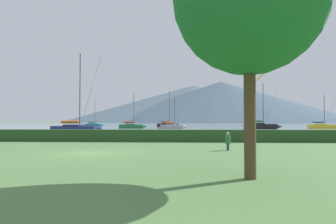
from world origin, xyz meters
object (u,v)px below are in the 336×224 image
at_px(sailboat_slip_5, 249,125).
at_px(sailboat_slip_8, 168,125).
at_px(sailboat_slip_1, 77,129).
at_px(sailboat_slip_6, 94,125).
at_px(sailboat_slip_4, 323,126).
at_px(sailboat_slip_7, 173,126).
at_px(sailboat_slip_2, 132,126).
at_px(dock_crane, 253,108).
at_px(sailboat_slip_0, 261,126).
at_px(person_seated_viewer, 228,140).

height_order(sailboat_slip_5, sailboat_slip_8, sailboat_slip_8).
bearing_deg(sailboat_slip_1, sailboat_slip_6, 114.26).
height_order(sailboat_slip_4, sailboat_slip_7, sailboat_slip_4).
height_order(sailboat_slip_2, sailboat_slip_7, sailboat_slip_2).
height_order(sailboat_slip_7, sailboat_slip_8, sailboat_slip_8).
relative_size(sailboat_slip_4, dock_crane, 0.51).
xyz_separation_m(sailboat_slip_1, dock_crane, (34.88, 34.52, 4.51)).
relative_size(sailboat_slip_0, person_seated_viewer, 8.92).
distance_m(person_seated_viewer, dock_crane, 63.11).
relative_size(sailboat_slip_1, sailboat_slip_2, 1.34).
distance_m(sailboat_slip_7, sailboat_slip_8, 22.93).
bearing_deg(sailboat_slip_1, sailboat_slip_4, 43.37).
bearing_deg(dock_crane, sailboat_slip_7, -172.00).
xyz_separation_m(sailboat_slip_7, dock_crane, (20.88, 2.94, 4.66)).
distance_m(sailboat_slip_0, person_seated_viewer, 58.13).
bearing_deg(person_seated_viewer, sailboat_slip_7, 93.03).
relative_size(sailboat_slip_1, sailboat_slip_8, 1.06).
bearing_deg(dock_crane, sailboat_slip_6, 152.57).
bearing_deg(sailboat_slip_2, sailboat_slip_5, 38.69).
bearing_deg(sailboat_slip_1, dock_crane, 54.81).
xyz_separation_m(sailboat_slip_8, dock_crane, (23.36, -19.86, 4.57)).
relative_size(sailboat_slip_1, sailboat_slip_6, 1.33).
bearing_deg(sailboat_slip_4, sailboat_slip_6, 166.36).
distance_m(sailboat_slip_1, sailboat_slip_7, 34.55).
relative_size(sailboat_slip_1, sailboat_slip_4, 1.45).
height_order(sailboat_slip_1, sailboat_slip_5, sailboat_slip_1).
bearing_deg(sailboat_slip_8, dock_crane, -22.76).
bearing_deg(sailboat_slip_0, sailboat_slip_1, -125.65).
distance_m(sailboat_slip_2, sailboat_slip_5, 44.43).
bearing_deg(dock_crane, sailboat_slip_8, 139.63).
xyz_separation_m(sailboat_slip_2, sailboat_slip_7, (11.04, -2.60, -0.04)).
xyz_separation_m(sailboat_slip_8, person_seated_viewer, (8.40, -81.00, 0.01)).
bearing_deg(sailboat_slip_6, sailboat_slip_7, -35.52).
xyz_separation_m(sailboat_slip_4, dock_crane, (-18.00, -0.16, 4.61)).
distance_m(sailboat_slip_0, sailboat_slip_2, 33.15).
relative_size(sailboat_slip_8, dock_crane, 0.69).
relative_size(sailboat_slip_4, sailboat_slip_5, 0.99).
height_order(sailboat_slip_1, dock_crane, dock_crane).
bearing_deg(dock_crane, sailboat_slip_2, -179.39).
xyz_separation_m(sailboat_slip_2, dock_crane, (31.92, 0.34, 4.62)).
height_order(person_seated_viewer, dock_crane, dock_crane).
xyz_separation_m(sailboat_slip_0, person_seated_viewer, (-15.83, -55.93, -0.07)).
height_order(sailboat_slip_2, person_seated_viewer, sailboat_slip_2).
distance_m(sailboat_slip_5, person_seated_viewer, 88.58).
xyz_separation_m(sailboat_slip_4, sailboat_slip_5, (-13.63, 25.14, -0.08)).
height_order(sailboat_slip_1, sailboat_slip_7, sailboat_slip_1).
height_order(sailboat_slip_2, sailboat_slip_4, sailboat_slip_2).
relative_size(sailboat_slip_0, dock_crane, 0.65).
xyz_separation_m(sailboat_slip_4, sailboat_slip_7, (-38.88, -3.10, -0.05)).
distance_m(sailboat_slip_6, sailboat_slip_8, 27.50).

